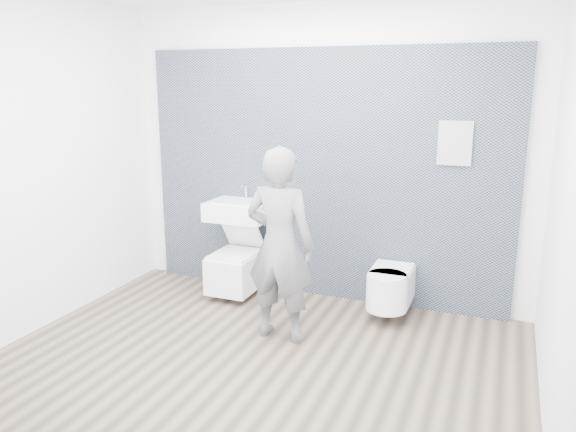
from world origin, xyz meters
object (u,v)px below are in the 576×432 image
at_px(toilet_square, 237,269).
at_px(visitor, 280,245).
at_px(washbasin, 239,210).
at_px(toilet_rounded, 389,287).

bearing_deg(toilet_square, visitor, -43.39).
bearing_deg(washbasin, visitor, -46.24).
xyz_separation_m(toilet_rounded, visitor, (-0.76, -0.72, 0.51)).
height_order(toilet_square, toilet_rounded, toilet_square).
bearing_deg(toilet_rounded, washbasin, 176.88).
bearing_deg(visitor, toilet_rounded, -134.84).
bearing_deg(washbasin, toilet_square, -90.00).
relative_size(washbasin, toilet_rounded, 0.98).
bearing_deg(washbasin, toilet_rounded, -3.12).
relative_size(toilet_square, toilet_rounded, 1.22).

